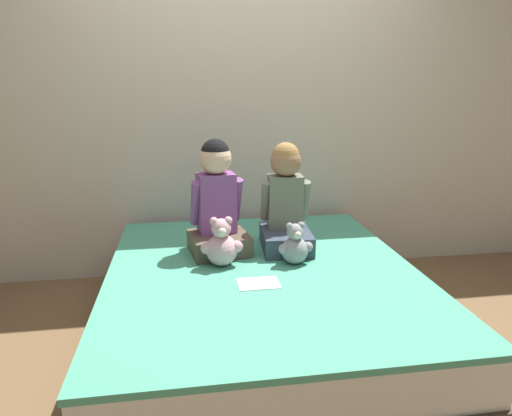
{
  "coord_description": "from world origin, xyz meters",
  "views": [
    {
      "loc": [
        -0.39,
        -2.28,
        1.41
      ],
      "look_at": [
        0.0,
        0.23,
        0.71
      ],
      "focal_mm": 32.0,
      "sensor_mm": 36.0,
      "label": 1
    }
  ],
  "objects_px": {
    "child_on_right": "(286,203)",
    "child_on_left": "(217,202)",
    "bed": "(262,304)",
    "teddy_bear_held_by_left_child": "(222,245)",
    "teddy_bear_held_by_right_child": "(295,246)",
    "sign_card": "(258,283)"
  },
  "relations": [
    {
      "from": "teddy_bear_held_by_left_child",
      "to": "sign_card",
      "type": "relative_size",
      "value": 1.33
    },
    {
      "from": "teddy_bear_held_by_right_child",
      "to": "sign_card",
      "type": "height_order",
      "value": "teddy_bear_held_by_right_child"
    },
    {
      "from": "child_on_right",
      "to": "child_on_left",
      "type": "bearing_deg",
      "value": -175.56
    },
    {
      "from": "child_on_left",
      "to": "sign_card",
      "type": "distance_m",
      "value": 0.61
    },
    {
      "from": "sign_card",
      "to": "child_on_right",
      "type": "bearing_deg",
      "value": 64.1
    },
    {
      "from": "bed",
      "to": "child_on_right",
      "type": "relative_size",
      "value": 3.0
    },
    {
      "from": "child_on_left",
      "to": "sign_card",
      "type": "relative_size",
      "value": 3.21
    },
    {
      "from": "child_on_left",
      "to": "teddy_bear_held_by_left_child",
      "type": "bearing_deg",
      "value": -98.1
    },
    {
      "from": "bed",
      "to": "child_on_right",
      "type": "height_order",
      "value": "child_on_right"
    },
    {
      "from": "bed",
      "to": "teddy_bear_held_by_left_child",
      "type": "xyz_separation_m",
      "value": [
        -0.21,
        0.09,
        0.33
      ]
    },
    {
      "from": "teddy_bear_held_by_right_child",
      "to": "teddy_bear_held_by_left_child",
      "type": "bearing_deg",
      "value": 168.87
    },
    {
      "from": "bed",
      "to": "teddy_bear_held_by_right_child",
      "type": "xyz_separation_m",
      "value": [
        0.19,
        0.05,
        0.32
      ]
    },
    {
      "from": "child_on_right",
      "to": "bed",
      "type": "bearing_deg",
      "value": -117.46
    },
    {
      "from": "bed",
      "to": "teddy_bear_held_by_right_child",
      "type": "relative_size",
      "value": 8.05
    },
    {
      "from": "child_on_left",
      "to": "child_on_right",
      "type": "xyz_separation_m",
      "value": [
        0.41,
        0.0,
        -0.02
      ]
    },
    {
      "from": "child_on_left",
      "to": "teddy_bear_held_by_left_child",
      "type": "height_order",
      "value": "child_on_left"
    },
    {
      "from": "child_on_right",
      "to": "teddy_bear_held_by_left_child",
      "type": "distance_m",
      "value": 0.5
    },
    {
      "from": "bed",
      "to": "sign_card",
      "type": "relative_size",
      "value": 9.19
    },
    {
      "from": "teddy_bear_held_by_left_child",
      "to": "teddy_bear_held_by_right_child",
      "type": "relative_size",
      "value": 1.16
    },
    {
      "from": "teddy_bear_held_by_left_child",
      "to": "teddy_bear_held_by_right_child",
      "type": "xyz_separation_m",
      "value": [
        0.41,
        -0.03,
        -0.02
      ]
    },
    {
      "from": "bed",
      "to": "teddy_bear_held_by_left_child",
      "type": "bearing_deg",
      "value": 158.06
    },
    {
      "from": "child_on_right",
      "to": "teddy_bear_held_by_left_child",
      "type": "relative_size",
      "value": 2.31
    }
  ]
}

